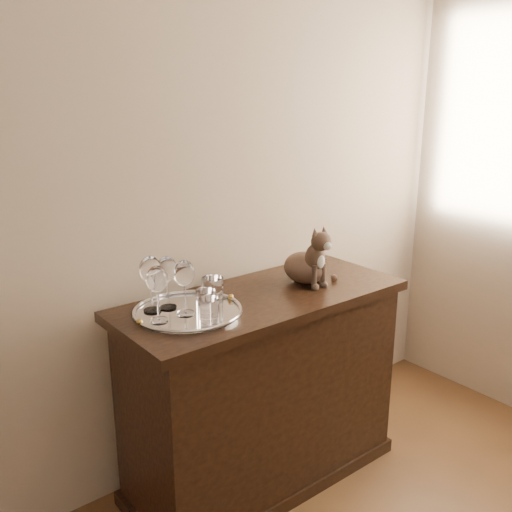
{
  "coord_description": "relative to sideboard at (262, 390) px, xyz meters",
  "views": [
    {
      "loc": [
        -0.75,
        0.29,
        1.65
      ],
      "look_at": [
        0.57,
        1.95,
        1.02
      ],
      "focal_mm": 40.0,
      "sensor_mm": 36.0,
      "label": 1
    }
  ],
  "objects": [
    {
      "name": "tumbler_a",
      "position": [
        -0.29,
        -0.03,
        0.48
      ],
      "size": [
        0.08,
        0.08,
        0.08
      ],
      "primitive_type": "cylinder",
      "color": "white",
      "rests_on": "tray"
    },
    {
      "name": "sideboard",
      "position": [
        0.0,
        0.0,
        0.0
      ],
      "size": [
        1.2,
        0.5,
        0.85
      ],
      "primitive_type": null,
      "color": "black",
      "rests_on": "ground"
    },
    {
      "name": "wine_glass_a",
      "position": [
        -0.43,
        0.11,
        0.54
      ],
      "size": [
        0.08,
        0.08,
        0.21
      ],
      "primitive_type": null,
      "color": "white",
      "rests_on": "tray"
    },
    {
      "name": "wine_glass_b",
      "position": [
        -0.37,
        0.1,
        0.53
      ],
      "size": [
        0.08,
        0.08,
        0.2
      ],
      "primitive_type": null,
      "color": "silver",
      "rests_on": "tray"
    },
    {
      "name": "tray",
      "position": [
        -0.34,
        0.02,
        0.43
      ],
      "size": [
        0.4,
        0.4,
        0.01
      ],
      "primitive_type": "cylinder",
      "color": "silver",
      "rests_on": "sideboard"
    },
    {
      "name": "wine_glass_d",
      "position": [
        -0.35,
        0.01,
        0.53
      ],
      "size": [
        0.08,
        0.08,
        0.2
      ],
      "primitive_type": null,
      "color": "white",
      "rests_on": "tray"
    },
    {
      "name": "wall_back",
      "position": [
        -0.6,
        0.31,
        0.93
      ],
      "size": [
        4.0,
        0.1,
        2.7
      ],
      "primitive_type": "cube",
      "color": "#C0A990",
      "rests_on": "ground"
    },
    {
      "name": "wine_glass_c",
      "position": [
        -0.46,
        0.01,
        0.53
      ],
      "size": [
        0.08,
        0.08,
        0.2
      ],
      "primitive_type": null,
      "color": "silver",
      "rests_on": "tray"
    },
    {
      "name": "tumbler_c",
      "position": [
        -0.2,
        0.05,
        0.48
      ],
      "size": [
        0.08,
        0.08,
        0.09
      ],
      "primitive_type": "cylinder",
      "color": "white",
      "rests_on": "tray"
    },
    {
      "name": "tumbler_b",
      "position": [
        -0.32,
        -0.1,
        0.48
      ],
      "size": [
        0.08,
        0.08,
        0.08
      ],
      "primitive_type": "cylinder",
      "color": "white",
      "rests_on": "tray"
    },
    {
      "name": "cat",
      "position": [
        0.24,
        0.01,
        0.55
      ],
      "size": [
        0.27,
        0.26,
        0.26
      ],
      "primitive_type": null,
      "rotation": [
        0.0,
        0.0,
        -0.07
      ],
      "color": "#47362A",
      "rests_on": "sideboard"
    }
  ]
}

